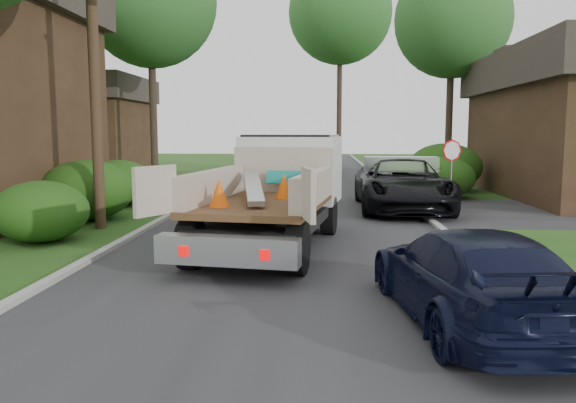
% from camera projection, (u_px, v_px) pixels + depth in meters
% --- Properties ---
extents(ground, '(120.00, 120.00, 0.00)m').
position_uv_depth(ground, '(280.00, 276.00, 10.71)').
color(ground, '#1C4814').
rests_on(ground, ground).
extents(road, '(8.00, 90.00, 0.02)m').
position_uv_depth(road, '(300.00, 206.00, 20.62)').
color(road, '#28282B').
rests_on(road, ground).
extents(curb_left, '(0.20, 90.00, 0.12)m').
position_uv_depth(curb_left, '(190.00, 204.00, 20.85)').
color(curb_left, '#9E9E99').
rests_on(curb_left, ground).
extents(curb_right, '(0.20, 90.00, 0.12)m').
position_uv_depth(curb_right, '(413.00, 206.00, 20.37)').
color(curb_right, '#9E9E99').
rests_on(curb_right, ground).
extents(stop_sign, '(0.71, 0.32, 2.48)m').
position_uv_depth(stop_sign, '(451.00, 160.00, 19.10)').
color(stop_sign, slate).
rests_on(stop_sign, ground).
extents(utility_pole, '(2.42, 1.25, 10.00)m').
position_uv_depth(utility_pole, '(94.00, 42.00, 15.33)').
color(utility_pole, '#382619').
rests_on(utility_pole, ground).
extents(house_left_far, '(7.56, 7.56, 6.00)m').
position_uv_depth(house_left_far, '(79.00, 126.00, 32.93)').
color(house_left_far, '#362416').
rests_on(house_left_far, ground).
extents(hedge_left_a, '(2.34, 2.34, 1.53)m').
position_uv_depth(hedge_left_a, '(41.00, 211.00, 13.96)').
color(hedge_left_a, '#194710').
rests_on(hedge_left_a, ground).
extents(hedge_left_b, '(2.86, 2.86, 1.87)m').
position_uv_depth(hedge_left_b, '(87.00, 190.00, 17.42)').
color(hedge_left_b, '#194710').
rests_on(hedge_left_b, ground).
extents(hedge_left_c, '(2.60, 2.60, 1.70)m').
position_uv_depth(hedge_left_c, '(118.00, 183.00, 20.92)').
color(hedge_left_c, '#194710').
rests_on(hedge_left_c, ground).
extents(hedge_right_a, '(2.60, 2.60, 1.70)m').
position_uv_depth(hedge_right_a, '(443.00, 178.00, 23.14)').
color(hedge_right_a, '#194710').
rests_on(hedge_right_a, ground).
extents(hedge_right_b, '(3.38, 3.38, 2.21)m').
position_uv_depth(hedge_right_b, '(445.00, 167.00, 26.04)').
color(hedge_right_b, '#194710').
rests_on(hedge_right_b, ground).
extents(tree_left_far, '(6.40, 6.40, 12.20)m').
position_uv_depth(tree_left_far, '(150.00, 1.00, 26.89)').
color(tree_left_far, '#2D2119').
rests_on(tree_left_far, ground).
extents(tree_right_far, '(6.00, 6.00, 11.50)m').
position_uv_depth(tree_right_far, '(453.00, 20.00, 29.03)').
color(tree_right_far, '#2D2119').
rests_on(tree_right_far, ground).
extents(tree_center_far, '(7.20, 7.20, 14.60)m').
position_uv_depth(tree_center_far, '(340.00, 12.00, 38.96)').
color(tree_center_far, '#2D2119').
rests_on(tree_center_far, ground).
extents(flatbed_truck, '(3.92, 7.36, 2.66)m').
position_uv_depth(flatbed_truck, '(281.00, 183.00, 14.11)').
color(flatbed_truck, black).
rests_on(flatbed_truck, ground).
extents(black_pickup, '(3.04, 6.54, 1.81)m').
position_uv_depth(black_pickup, '(402.00, 184.00, 19.62)').
color(black_pickup, black).
rests_on(black_pickup, ground).
extents(navy_suv, '(2.51, 4.98, 1.39)m').
position_uv_depth(navy_suv, '(470.00, 276.00, 7.98)').
color(navy_suv, black).
rests_on(navy_suv, ground).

